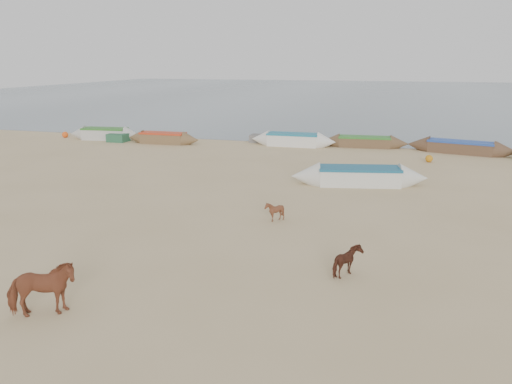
% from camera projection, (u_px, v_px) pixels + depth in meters
% --- Properties ---
extents(ground, '(140.00, 140.00, 0.00)m').
position_uv_depth(ground, '(221.00, 253.00, 15.92)').
color(ground, tan).
rests_on(ground, ground).
extents(sea, '(160.00, 160.00, 0.00)m').
position_uv_depth(sea, '(375.00, 94.00, 91.99)').
color(sea, slate).
rests_on(sea, ground).
extents(cow_adult, '(1.79, 1.46, 1.38)m').
position_uv_depth(cow_adult, '(41.00, 289.00, 11.83)').
color(cow_adult, brown).
rests_on(cow_adult, ground).
extents(calf_front, '(0.79, 0.72, 0.79)m').
position_uv_depth(calf_front, '(274.00, 211.00, 18.98)').
color(calf_front, '#5B2F1C').
rests_on(calf_front, ground).
extents(calf_right, '(0.80, 0.92, 0.88)m').
position_uv_depth(calf_right, '(348.00, 262.00, 14.08)').
color(calf_right, '#4D2519').
rests_on(calf_right, ground).
extents(near_canoe, '(6.82, 2.80, 0.90)m').
position_uv_depth(near_canoe, '(359.00, 176.00, 24.51)').
color(near_canoe, silver).
rests_on(near_canoe, ground).
extents(waterline_canoes, '(49.87, 3.99, 0.91)m').
position_uv_depth(waterline_canoes, '(366.00, 144.00, 34.22)').
color(waterline_canoes, beige).
rests_on(waterline_canoes, ground).
extents(beach_clutter, '(43.47, 5.26, 0.64)m').
position_uv_depth(beach_clutter, '(376.00, 148.00, 33.31)').
color(beach_clutter, '#295B3D').
rests_on(beach_clutter, ground).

